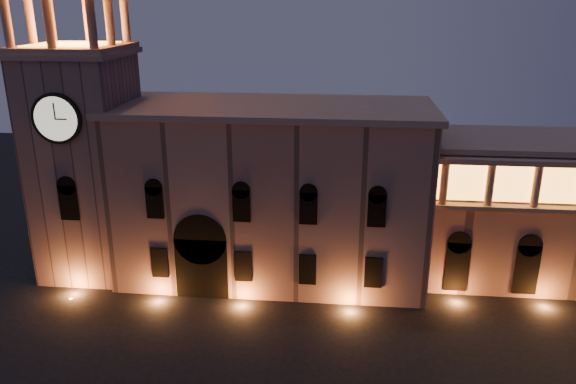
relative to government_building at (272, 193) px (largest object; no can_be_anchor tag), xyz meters
name	(u,v)px	position (x,y,z in m)	size (l,w,h in m)	color
government_building	(272,193)	(0.00, 0.00, 0.00)	(30.80, 12.80, 17.60)	#906A5E
clock_tower	(86,154)	(-18.42, -0.95, 3.73)	(9.80, 9.80, 32.40)	#906A5E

